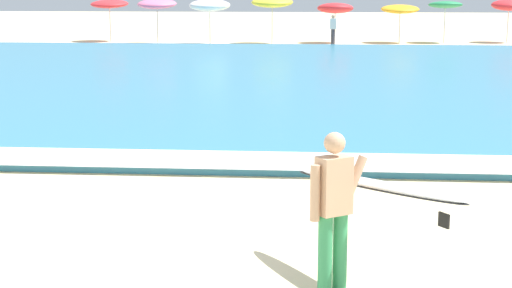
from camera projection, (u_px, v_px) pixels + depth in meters
The scene contains 13 objects.
ground_plane at pixel (127, 264), 9.53m from camera, with size 160.00×160.00×0.00m, color beige.
sea at pixel (257, 77), 27.60m from camera, with size 120.00×28.00×0.14m, color teal.
surf_foam at pixel (195, 159), 14.48m from camera, with size 120.00×1.49×0.01m, color white.
surfer_with_board at pixel (353, 196), 8.51m from camera, with size 1.83×2.48×1.73m.
beach_umbrella_0 at pixel (109, 4), 44.62m from camera, with size 2.03×2.06×2.31m.
beach_umbrella_1 at pixel (157, 4), 42.80m from camera, with size 2.03×2.07×2.39m.
beach_umbrella_2 at pixel (210, 5), 42.53m from camera, with size 2.13×2.16×2.36m.
beach_umbrella_3 at pixel (272, 2), 42.86m from camera, with size 2.18×2.21×2.50m.
beach_umbrella_4 at pixel (335, 8), 43.48m from camera, with size 1.91×1.94×2.17m.
beach_umbrella_5 at pixel (400, 9), 43.52m from camera, with size 2.02×2.05×2.09m.
beach_umbrella_6 at pixel (445, 5), 43.48m from camera, with size 1.79×1.81×2.25m.
beach_umbrella_7 at pixel (509, 5), 43.73m from camera, with size 1.84×1.87×2.33m.
beachgoer_near_row_left at pixel (333, 29), 41.82m from camera, with size 0.32×0.20×1.58m.
Camera 1 is at (2.23, -8.92, 3.22)m, focal length 57.77 mm.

